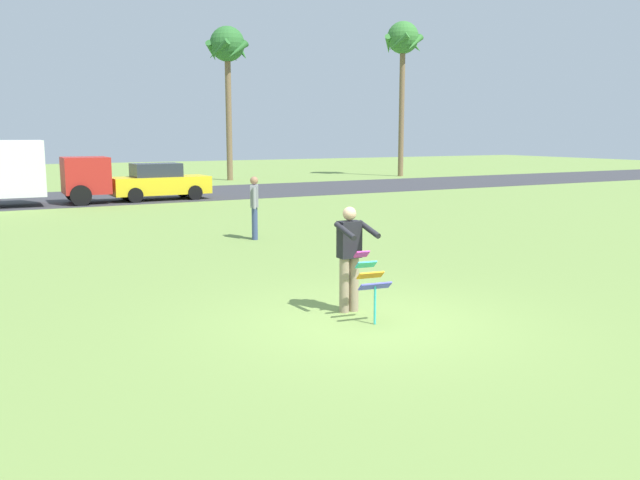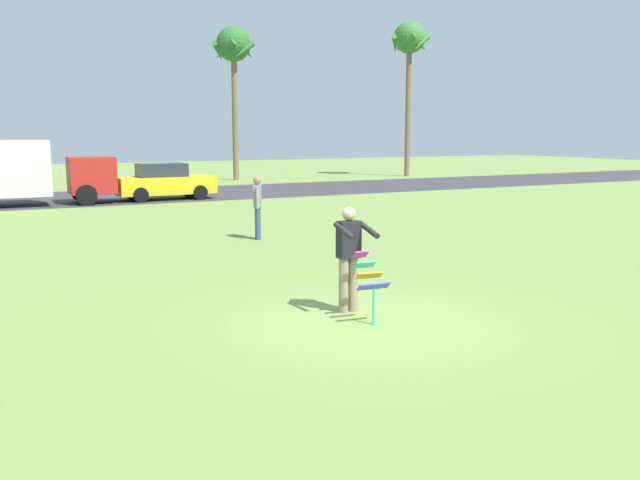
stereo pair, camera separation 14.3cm
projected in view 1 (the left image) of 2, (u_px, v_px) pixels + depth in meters
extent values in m
plane|color=olive|center=(368.00, 321.00, 10.51)|extent=(120.00, 120.00, 0.00)
cube|color=#38383D|center=(96.00, 197.00, 30.58)|extent=(120.00, 8.00, 0.01)
cylinder|color=gray|center=(354.00, 284.00, 11.02)|extent=(0.16, 0.16, 0.90)
cylinder|color=gray|center=(344.00, 285.00, 10.94)|extent=(0.16, 0.16, 0.90)
cube|color=black|center=(349.00, 239.00, 10.86)|extent=(0.36, 0.22, 0.60)
sphere|color=tan|center=(349.00, 214.00, 10.80)|extent=(0.22, 0.22, 0.22)
cylinder|color=black|center=(369.00, 229.00, 10.72)|extent=(0.10, 0.58, 0.24)
cylinder|color=black|center=(345.00, 231.00, 10.52)|extent=(0.10, 0.58, 0.24)
cube|color=#D83399|center=(362.00, 254.00, 10.60)|extent=(0.24, 0.17, 0.12)
cube|color=#33BFBF|center=(366.00, 264.00, 10.47)|extent=(0.33, 0.18, 0.12)
cube|color=orange|center=(371.00, 275.00, 10.34)|extent=(0.43, 0.19, 0.12)
cube|color=#4C4CCC|center=(375.00, 286.00, 10.21)|extent=(0.52, 0.20, 0.12)
cylinder|color=#33BFBF|center=(375.00, 305.00, 10.26)|extent=(0.04, 0.04, 0.60)
cube|color=#B2231E|center=(86.00, 175.00, 27.86)|extent=(1.86, 1.95, 1.50)
cylinder|color=black|center=(75.00, 192.00, 28.63)|extent=(0.85, 0.31, 0.84)
cylinder|color=black|center=(81.00, 196.00, 27.01)|extent=(0.85, 0.31, 0.84)
cube|color=yellow|center=(160.00, 185.00, 29.48)|extent=(4.23, 1.79, 0.76)
cube|color=#282D38|center=(156.00, 170.00, 29.30)|extent=(2.04, 1.44, 0.60)
cylinder|color=black|center=(183.00, 190.00, 30.85)|extent=(0.64, 0.23, 0.64)
cylinder|color=black|center=(195.00, 193.00, 29.47)|extent=(0.64, 0.23, 0.64)
cylinder|color=black|center=(126.00, 192.00, 29.59)|extent=(0.64, 0.23, 0.64)
cylinder|color=black|center=(135.00, 195.00, 28.20)|extent=(0.64, 0.23, 0.64)
cylinder|color=brown|center=(229.00, 115.00, 41.27)|extent=(0.36, 0.36, 8.03)
sphere|color=#2D6B2D|center=(227.00, 44.00, 40.61)|extent=(2.10, 2.10, 2.10)
cone|color=#2D6B2D|center=(242.00, 52.00, 41.12)|extent=(0.44, 1.56, 1.28)
cone|color=#2D6B2D|center=(227.00, 53.00, 41.60)|extent=(1.62, 0.90, 1.28)
cone|color=#2D6B2D|center=(212.00, 52.00, 40.80)|extent=(1.27, 1.52, 1.28)
cone|color=#2D6B2D|center=(219.00, 50.00, 39.83)|extent=(1.27, 1.52, 1.28)
cone|color=#2D6B2D|center=(237.00, 50.00, 40.03)|extent=(1.62, 0.90, 1.28)
cylinder|color=brown|center=(402.00, 109.00, 45.16)|extent=(0.36, 0.36, 8.94)
sphere|color=#387A33|center=(403.00, 38.00, 44.42)|extent=(2.10, 2.10, 2.10)
cone|color=#387A33|center=(414.00, 45.00, 44.94)|extent=(0.44, 1.56, 1.28)
cone|color=#387A33|center=(399.00, 46.00, 45.42)|extent=(1.62, 0.90, 1.28)
cone|color=#387A33|center=(388.00, 45.00, 44.62)|extent=(1.27, 1.52, 1.28)
cone|color=#387A33|center=(398.00, 43.00, 43.65)|extent=(1.27, 1.52, 1.28)
cone|color=#387A33|center=(415.00, 43.00, 43.85)|extent=(1.62, 0.90, 1.28)
cylinder|color=#384772|center=(255.00, 223.00, 18.42)|extent=(0.16, 0.16, 0.90)
cylinder|color=#384772|center=(255.00, 223.00, 18.60)|extent=(0.16, 0.16, 0.90)
cube|color=gray|center=(254.00, 196.00, 18.39)|extent=(0.34, 0.42, 0.60)
sphere|color=#9E7051|center=(254.00, 181.00, 18.33)|extent=(0.22, 0.22, 0.22)
cylinder|color=gray|center=(254.00, 198.00, 18.16)|extent=(0.09, 0.09, 0.58)
cylinder|color=gray|center=(254.00, 196.00, 18.63)|extent=(0.09, 0.09, 0.58)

